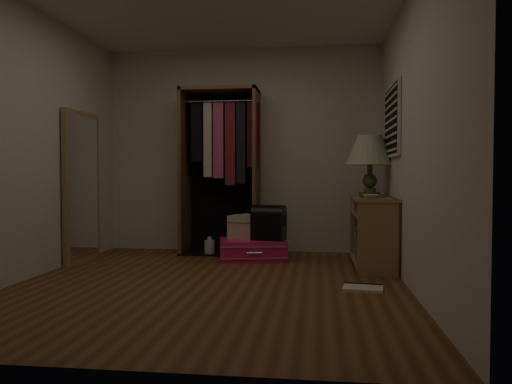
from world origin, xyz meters
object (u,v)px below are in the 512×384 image
floor_mirror (82,187)px  black_bag (269,222)px  table_lamp (370,152)px  train_case (247,227)px  console_bookshelf (372,231)px  white_jug (210,247)px  pink_suitcase (253,249)px  open_wardrobe (223,157)px

floor_mirror → black_bag: (2.10, 0.32, -0.41)m
floor_mirror → table_lamp: 3.28m
table_lamp → train_case: bearing=176.6°
floor_mirror → black_bag: floor_mirror is taller
train_case → black_bag: size_ratio=1.13×
floor_mirror → train_case: size_ratio=3.70×
train_case → table_lamp: (1.40, -0.08, 0.87)m
train_case → black_bag: (0.27, -0.10, 0.07)m
floor_mirror → console_bookshelf: bearing=0.7°
table_lamp → white_jug: (-1.90, 0.26, -1.15)m
floor_mirror → white_jug: floor_mirror is taller
black_bag → table_lamp: bearing=11.2°
pink_suitcase → open_wardrobe: bearing=123.8°
pink_suitcase → train_case: train_case is taller
floor_mirror → train_case: bearing=12.9°
open_wardrobe → table_lamp: open_wardrobe is taller
console_bookshelf → open_wardrobe: (-1.75, 0.73, 0.82)m
console_bookshelf → pink_suitcase: 1.38m
floor_mirror → table_lamp: (3.24, 0.34, 0.39)m
pink_suitcase → white_jug: bearing=144.3°
white_jug → floor_mirror: bearing=-156.0°
console_bookshelf → table_lamp: (0.01, 0.29, 0.85)m
floor_mirror → white_jug: 1.66m
open_wardrobe → console_bookshelf: bearing=-22.6°
white_jug → console_bookshelf: bearing=-16.4°
train_case → table_lamp: size_ratio=0.68×
black_bag → open_wardrobe: bearing=154.4°
black_bag → white_jug: black_bag is taller
pink_suitcase → table_lamp: (1.33, -0.01, 1.13)m
console_bookshelf → pink_suitcase: size_ratio=1.29×
train_case → white_jug: (-0.49, 0.18, -0.28)m
train_case → black_bag: bearing=-6.0°
floor_mirror → pink_suitcase: (1.91, 0.34, -0.73)m
black_bag → floor_mirror: bearing=-161.0°
black_bag → table_lamp: size_ratio=0.60×
open_wardrobe → white_jug: bearing=-128.1°
floor_mirror → train_case: floor_mirror is taller
train_case → black_bag: 0.29m
pink_suitcase → console_bookshelf: bearing=-24.3°
train_case → open_wardrobe: bearing=149.9°
console_bookshelf → black_bag: console_bookshelf is taller
console_bookshelf → table_lamp: size_ratio=1.66×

